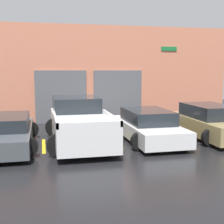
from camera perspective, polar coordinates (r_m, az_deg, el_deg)
ground_plane at (r=13.81m, az=-1.31°, el=-3.75°), size 28.00×28.00×0.00m
shophouse_building at (r=16.77m, az=-3.59°, el=6.88°), size 15.24×0.68×5.06m
pickup_truck at (r=11.85m, az=-6.05°, el=-1.86°), size 2.49×5.14×1.65m
sedan_white at (r=12.24m, az=6.57°, el=-2.57°), size 2.19×4.48×1.20m
sedan_side at (r=11.65m, az=-19.02°, el=-3.55°), size 2.30×4.73×1.14m
van_right at (r=13.34m, az=17.44°, el=-1.78°), size 2.19×4.43×1.33m
parking_stripe_left at (r=11.66m, az=-12.37°, el=-6.06°), size 0.12×2.20×0.01m
parking_stripe_centre at (r=11.96m, az=0.53°, el=-5.53°), size 0.12×2.20×0.01m
parking_stripe_right at (r=12.82m, az=12.22°, el=-4.80°), size 0.12×2.20×0.01m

